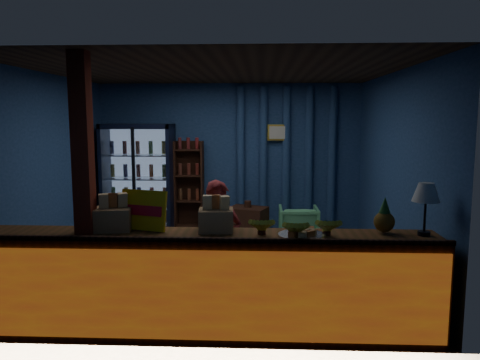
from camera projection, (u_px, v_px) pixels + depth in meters
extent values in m
plane|color=#515154|center=(218.00, 268.00, 6.30)|extent=(4.60, 4.60, 0.00)
plane|color=navy|center=(229.00, 158.00, 8.30)|extent=(4.60, 0.00, 4.60)
plane|color=navy|center=(194.00, 203.00, 3.94)|extent=(4.60, 0.00, 4.60)
plane|color=navy|center=(46.00, 171.00, 6.23)|extent=(0.00, 4.40, 4.40)
plane|color=navy|center=(396.00, 173.00, 6.02)|extent=(0.00, 4.40, 4.40)
plane|color=#472D19|center=(217.00, 71.00, 5.95)|extent=(4.60, 4.60, 0.00)
cube|color=brown|center=(199.00, 284.00, 4.35)|extent=(4.40, 0.55, 0.95)
cube|color=red|center=(195.00, 296.00, 4.06)|extent=(4.35, 0.02, 0.81)
cube|color=#3D2013|center=(195.00, 240.00, 4.02)|extent=(4.40, 0.04, 0.04)
cube|color=maroon|center=(85.00, 196.00, 4.29)|extent=(0.16, 0.16, 2.60)
cube|color=black|center=(143.00, 177.00, 8.34)|extent=(1.20, 0.06, 1.90)
cube|color=black|center=(106.00, 179.00, 8.10)|extent=(0.06, 0.60, 1.90)
cube|color=black|center=(171.00, 179.00, 8.05)|extent=(0.06, 0.60, 1.90)
cube|color=black|center=(137.00, 126.00, 7.95)|extent=(1.20, 0.60, 0.08)
cube|color=black|center=(140.00, 231.00, 8.19)|extent=(1.20, 0.60, 0.08)
cube|color=#99B2D8|center=(142.00, 178.00, 8.29)|extent=(1.08, 0.02, 1.74)
cube|color=white|center=(134.00, 181.00, 7.79)|extent=(1.12, 0.02, 1.78)
cube|color=black|center=(134.00, 182.00, 7.77)|extent=(0.05, 0.05, 1.80)
cube|color=silver|center=(140.00, 223.00, 8.18)|extent=(1.08, 0.48, 0.02)
cylinder|color=#B44219|center=(114.00, 216.00, 8.18)|extent=(0.07, 0.07, 0.22)
cylinder|color=#266B1A|center=(127.00, 216.00, 8.17)|extent=(0.07, 0.07, 0.22)
cylinder|color=olive|center=(140.00, 216.00, 8.16)|extent=(0.07, 0.07, 0.22)
cylinder|color=navy|center=(153.00, 216.00, 8.15)|extent=(0.07, 0.07, 0.22)
cylinder|color=maroon|center=(165.00, 216.00, 8.14)|extent=(0.07, 0.07, 0.22)
cube|color=silver|center=(139.00, 201.00, 8.12)|extent=(1.08, 0.48, 0.02)
cylinder|color=#266B1A|center=(114.00, 193.00, 8.13)|extent=(0.07, 0.07, 0.22)
cylinder|color=olive|center=(126.00, 193.00, 8.12)|extent=(0.07, 0.07, 0.22)
cylinder|color=navy|center=(139.00, 194.00, 8.10)|extent=(0.07, 0.07, 0.22)
cylinder|color=maroon|center=(152.00, 194.00, 8.09)|extent=(0.07, 0.07, 0.22)
cylinder|color=#B44219|center=(165.00, 194.00, 8.08)|extent=(0.07, 0.07, 0.22)
cube|color=silver|center=(139.00, 178.00, 8.07)|extent=(1.08, 0.48, 0.02)
cylinder|color=olive|center=(113.00, 171.00, 8.07)|extent=(0.07, 0.07, 0.22)
cylinder|color=navy|center=(126.00, 171.00, 8.06)|extent=(0.07, 0.07, 0.22)
cylinder|color=maroon|center=(138.00, 171.00, 8.05)|extent=(0.07, 0.07, 0.22)
cylinder|color=#B44219|center=(151.00, 171.00, 8.04)|extent=(0.07, 0.07, 0.22)
cylinder|color=#266B1A|center=(164.00, 171.00, 8.03)|extent=(0.07, 0.07, 0.22)
cube|color=silver|center=(138.00, 155.00, 8.02)|extent=(1.08, 0.48, 0.02)
cylinder|color=navy|center=(112.00, 147.00, 8.02)|extent=(0.07, 0.07, 0.22)
cylinder|color=maroon|center=(125.00, 147.00, 8.01)|extent=(0.07, 0.07, 0.22)
cylinder|color=#B44219|center=(138.00, 147.00, 8.00)|extent=(0.07, 0.07, 0.22)
cylinder|color=#266B1A|center=(151.00, 147.00, 7.99)|extent=(0.07, 0.07, 0.22)
cylinder|color=olive|center=(164.00, 148.00, 7.98)|extent=(0.07, 0.07, 0.22)
cube|color=#3D2013|center=(190.00, 186.00, 8.35)|extent=(0.50, 0.02, 1.60)
cube|color=#3D2013|center=(176.00, 187.00, 8.23)|extent=(0.03, 0.28, 1.60)
cube|color=#3D2013|center=(202.00, 187.00, 8.21)|extent=(0.03, 0.28, 1.60)
cube|color=#3D2013|center=(190.00, 226.00, 8.31)|extent=(0.46, 0.26, 0.02)
cube|color=#3D2013|center=(189.00, 201.00, 8.25)|extent=(0.46, 0.26, 0.02)
cube|color=#3D2013|center=(189.00, 175.00, 8.19)|extent=(0.46, 0.26, 0.02)
cube|color=#3D2013|center=(189.00, 150.00, 8.13)|extent=(0.46, 0.26, 0.02)
cylinder|color=navy|center=(241.00, 158.00, 8.23)|extent=(0.14, 0.14, 2.50)
cylinder|color=navy|center=(263.00, 158.00, 8.21)|extent=(0.14, 0.14, 2.50)
cylinder|color=navy|center=(286.00, 158.00, 8.19)|extent=(0.14, 0.14, 2.50)
cylinder|color=navy|center=(309.00, 158.00, 8.18)|extent=(0.14, 0.14, 2.50)
cylinder|color=navy|center=(332.00, 158.00, 8.16)|extent=(0.14, 0.14, 2.50)
cube|color=gold|center=(278.00, 133.00, 8.10)|extent=(0.36, 0.03, 0.28)
cube|color=silver|center=(278.00, 133.00, 8.08)|extent=(0.30, 0.01, 0.22)
imported|color=maroon|center=(218.00, 244.00, 4.95)|extent=(0.51, 0.34, 1.36)
imported|color=#62C47E|center=(298.00, 224.00, 7.60)|extent=(0.62, 0.64, 0.58)
cube|color=#3D2013|center=(248.00, 224.00, 7.72)|extent=(0.71, 0.62, 0.54)
cylinder|color=#3D2013|center=(248.00, 204.00, 7.67)|extent=(0.11, 0.11, 0.11)
cube|color=#DDBC0B|center=(143.00, 210.00, 4.43)|extent=(0.48, 0.23, 0.38)
cube|color=red|center=(143.00, 210.00, 4.41)|extent=(0.39, 0.15, 0.10)
cube|color=#AC8053|center=(113.00, 219.00, 4.43)|extent=(0.37, 0.32, 0.21)
cube|color=orange|center=(104.00, 201.00, 4.40)|extent=(0.10, 0.07, 0.14)
cube|color=#BA5123|center=(113.00, 201.00, 4.40)|extent=(0.10, 0.07, 0.14)
cube|color=orange|center=(122.00, 201.00, 4.41)|extent=(0.10, 0.07, 0.14)
cube|color=#AC8053|center=(216.00, 220.00, 4.40)|extent=(0.34, 0.29, 0.21)
cube|color=orange|center=(207.00, 203.00, 4.37)|extent=(0.09, 0.06, 0.13)
cube|color=#BA5123|center=(216.00, 202.00, 4.37)|extent=(0.09, 0.06, 0.13)
cube|color=orange|center=(225.00, 202.00, 4.37)|extent=(0.09, 0.06, 0.13)
cylinder|color=silver|center=(302.00, 235.00, 4.19)|extent=(0.44, 0.44, 0.02)
cube|color=orange|center=(312.00, 232.00, 4.18)|extent=(0.09, 0.07, 0.05)
cube|color=#BA5123|center=(308.00, 230.00, 4.25)|extent=(0.11, 0.11, 0.05)
cube|color=orange|center=(301.00, 229.00, 4.27)|extent=(0.07, 0.09, 0.05)
cube|color=#BA5123|center=(295.00, 230.00, 4.25)|extent=(0.11, 0.11, 0.05)
cube|color=orange|center=(293.00, 231.00, 4.19)|extent=(0.09, 0.07, 0.05)
cube|color=#BA5123|center=(296.00, 233.00, 4.13)|extent=(0.11, 0.11, 0.05)
cube|color=orange|center=(303.00, 234.00, 4.10)|extent=(0.07, 0.09, 0.05)
cube|color=#BA5123|center=(309.00, 233.00, 4.13)|extent=(0.11, 0.11, 0.05)
cylinder|color=black|center=(424.00, 233.00, 4.24)|extent=(0.11, 0.11, 0.04)
cylinder|color=black|center=(425.00, 215.00, 4.22)|extent=(0.02, 0.02, 0.34)
cone|color=white|center=(426.00, 192.00, 4.19)|extent=(0.25, 0.25, 0.17)
sphere|color=#97601B|center=(384.00, 222.00, 4.31)|extent=(0.19, 0.19, 0.19)
cone|color=#1E581F|center=(385.00, 205.00, 4.29)|extent=(0.11, 0.11, 0.15)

